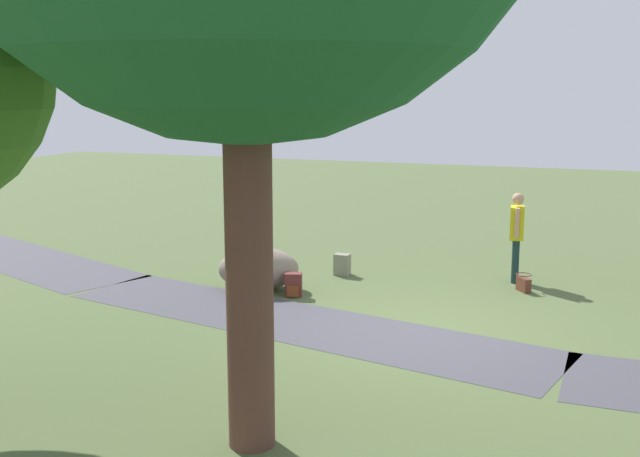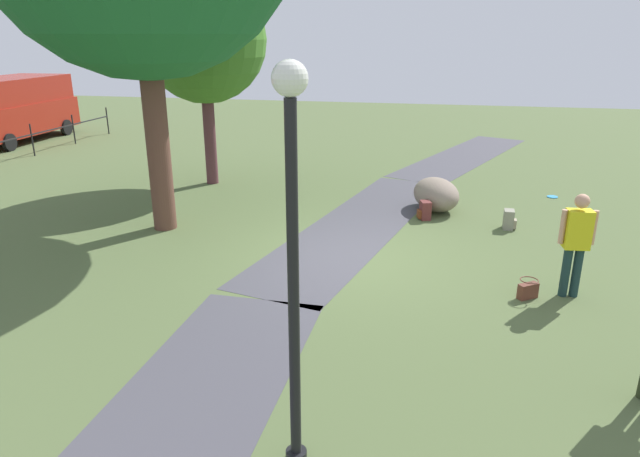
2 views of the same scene
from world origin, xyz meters
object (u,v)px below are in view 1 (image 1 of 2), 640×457
at_px(lawn_boulder, 259,269).
at_px(frisbee_on_grass, 243,250).
at_px(handbag_on_grass, 524,283).
at_px(backpack_by_boulder, 293,285).
at_px(woman_with_handbag, 517,231).
at_px(spare_backpack_on_lawn, 342,265).

distance_m(lawn_boulder, frisbee_on_grass, 3.29).
xyz_separation_m(handbag_on_grass, frisbee_on_grass, (6.01, -1.35, -0.13)).
relative_size(backpack_by_boulder, frisbee_on_grass, 1.56).
bearing_deg(lawn_boulder, backpack_by_boulder, 163.82).
height_order(lawn_boulder, handbag_on_grass, lawn_boulder).
distance_m(lawn_boulder, woman_with_handbag, 4.64).
bearing_deg(frisbee_on_grass, lawn_boulder, 120.83).
height_order(woman_with_handbag, handbag_on_grass, woman_with_handbag).
xyz_separation_m(lawn_boulder, woman_with_handbag, (-4.11, -2.08, 0.57)).
xyz_separation_m(spare_backpack_on_lawn, frisbee_on_grass, (2.70, -1.31, -0.18)).
bearing_deg(handbag_on_grass, spare_backpack_on_lawn, -0.72).
bearing_deg(lawn_boulder, frisbee_on_grass, -59.17).
height_order(lawn_boulder, backpack_by_boulder, lawn_boulder).
bearing_deg(backpack_by_boulder, lawn_boulder, -16.18).
bearing_deg(handbag_on_grass, frisbee_on_grass, -12.66).
bearing_deg(frisbee_on_grass, spare_backpack_on_lawn, 154.17).
bearing_deg(woman_with_handbag, backpack_by_boulder, 34.30).
height_order(lawn_boulder, frisbee_on_grass, lawn_boulder).
distance_m(lawn_boulder, handbag_on_grass, 4.57).
distance_m(spare_backpack_on_lawn, frisbee_on_grass, 3.01).
height_order(woman_with_handbag, backpack_by_boulder, woman_with_handbag).
height_order(backpack_by_boulder, frisbee_on_grass, backpack_by_boulder).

